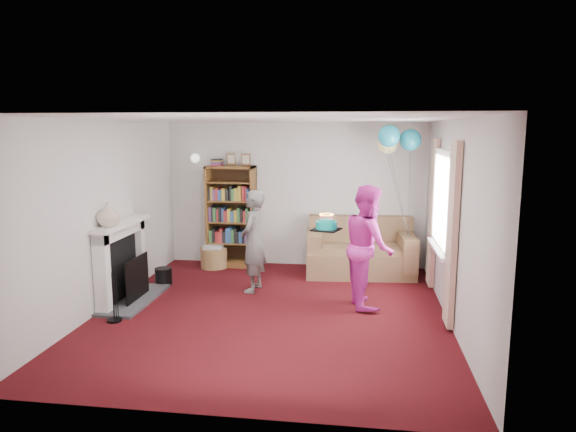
# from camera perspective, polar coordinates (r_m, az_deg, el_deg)

# --- Properties ---
(ground) EXTENTS (5.00, 5.00, 0.00)m
(ground) POSITION_cam_1_polar(r_m,az_deg,el_deg) (6.86, -1.83, -10.67)
(ground) COLOR black
(ground) RESTS_ON ground
(wall_back) EXTENTS (4.50, 0.02, 2.50)m
(wall_back) POSITION_cam_1_polar(r_m,az_deg,el_deg) (8.99, 0.82, 2.39)
(wall_back) COLOR silver
(wall_back) RESTS_ON ground
(wall_left) EXTENTS (0.02, 5.00, 2.50)m
(wall_left) POSITION_cam_1_polar(r_m,az_deg,el_deg) (7.26, -19.76, 0.12)
(wall_left) COLOR silver
(wall_left) RESTS_ON ground
(wall_right) EXTENTS (0.02, 5.00, 2.50)m
(wall_right) POSITION_cam_1_polar(r_m,az_deg,el_deg) (6.54, 18.02, -0.77)
(wall_right) COLOR silver
(wall_right) RESTS_ON ground
(ceiling) EXTENTS (4.50, 5.00, 0.01)m
(ceiling) POSITION_cam_1_polar(r_m,az_deg,el_deg) (6.44, -1.95, 10.76)
(ceiling) COLOR white
(ceiling) RESTS_ON wall_back
(fireplace) EXTENTS (0.55, 1.80, 1.12)m
(fireplace) POSITION_cam_1_polar(r_m,az_deg,el_deg) (7.50, -17.60, -5.25)
(fireplace) COLOR #3F3F42
(fireplace) RESTS_ON ground
(window_bay) EXTENTS (0.14, 2.02, 2.20)m
(window_bay) POSITION_cam_1_polar(r_m,az_deg,el_deg) (7.12, 16.74, -0.28)
(window_bay) COLOR white
(window_bay) RESTS_ON ground
(wall_sconce) EXTENTS (0.16, 0.23, 0.16)m
(wall_sconce) POSITION_cam_1_polar(r_m,az_deg,el_deg) (9.17, -10.27, 6.34)
(wall_sconce) COLOR gold
(wall_sconce) RESTS_ON ground
(bookcase) EXTENTS (0.83, 0.42, 1.97)m
(bookcase) POSITION_cam_1_polar(r_m,az_deg,el_deg) (9.04, -6.26, -0.07)
(bookcase) COLOR #472B14
(bookcase) RESTS_ON ground
(sofa) EXTENTS (1.75, 0.93, 0.93)m
(sofa) POSITION_cam_1_polar(r_m,az_deg,el_deg) (8.65, 8.00, -4.07)
(sofa) COLOR brown
(sofa) RESTS_ON ground
(wicker_basket) EXTENTS (0.46, 0.46, 0.40)m
(wicker_basket) POSITION_cam_1_polar(r_m,az_deg,el_deg) (9.04, -8.23, -4.53)
(wicker_basket) COLOR olive
(wicker_basket) RESTS_ON ground
(person_striped) EXTENTS (0.42, 0.59, 1.51)m
(person_striped) POSITION_cam_1_polar(r_m,az_deg,el_deg) (7.57, -3.92, -2.80)
(person_striped) COLOR black
(person_striped) RESTS_ON ground
(person_magenta) EXTENTS (0.77, 0.91, 1.65)m
(person_magenta) POSITION_cam_1_polar(r_m,az_deg,el_deg) (7.00, 8.90, -3.29)
(person_magenta) COLOR #D42AA1
(person_magenta) RESTS_ON ground
(birthday_cake) EXTENTS (0.34, 0.34, 0.22)m
(birthday_cake) POSITION_cam_1_polar(r_m,az_deg,el_deg) (6.94, 4.28, -1.03)
(birthday_cake) COLOR black
(birthday_cake) RESTS_ON ground
(balloons) EXTENTS (0.66, 0.71, 1.77)m
(balloons) POSITION_cam_1_polar(r_m,az_deg,el_deg) (8.04, 11.87, 8.28)
(balloons) COLOR #3F3F3F
(balloons) RESTS_ON ground
(mantel_vase) EXTENTS (0.39, 0.39, 0.32)m
(mantel_vase) POSITION_cam_1_polar(r_m,az_deg,el_deg) (7.06, -19.33, 0.17)
(mantel_vase) COLOR beige
(mantel_vase) RESTS_ON fireplace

